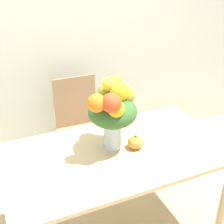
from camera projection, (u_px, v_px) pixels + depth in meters
wall_back at (61, 26)px, 2.83m from camera, size 8.00×0.06×2.70m
dining_table at (116, 162)px, 2.17m from camera, size 1.54×0.84×0.75m
flower_vase at (113, 109)px, 2.04m from camera, size 0.37×0.39×0.50m
pumpkin at (135, 142)px, 2.15m from camera, size 0.11×0.11×0.10m
dining_chair_near_window at (80, 127)px, 2.93m from camera, size 0.43×0.43×0.95m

